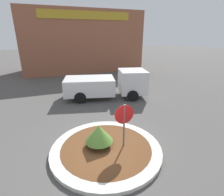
# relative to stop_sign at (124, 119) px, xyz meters

# --- Properties ---
(ground_plane) EXTENTS (120.00, 120.00, 0.00)m
(ground_plane) POSITION_rel_stop_sign_xyz_m (-0.73, 0.16, -1.43)
(ground_plane) COLOR #514F4C
(traffic_island) EXTENTS (4.67, 4.67, 0.16)m
(traffic_island) POSITION_rel_stop_sign_xyz_m (-0.73, 0.16, -1.35)
(traffic_island) COLOR beige
(traffic_island) RESTS_ON ground_plane
(stop_sign) EXTENTS (0.82, 0.07, 2.06)m
(stop_sign) POSITION_rel_stop_sign_xyz_m (0.00, 0.00, 0.00)
(stop_sign) COLOR #4C4C51
(stop_sign) RESTS_ON ground_plane
(island_shrub) EXTENTS (1.17, 1.17, 0.98)m
(island_shrub) POSITION_rel_stop_sign_xyz_m (-0.98, 0.35, -0.66)
(island_shrub) COLOR brown
(island_shrub) RESTS_ON traffic_island
(utility_truck) EXTENTS (6.51, 3.69, 2.10)m
(utility_truck) POSITION_rel_stop_sign_xyz_m (1.57, 6.48, -0.37)
(utility_truck) COLOR silver
(utility_truck) RESTS_ON ground_plane
(storefront_building) EXTENTS (14.94, 6.07, 7.52)m
(storefront_building) POSITION_rel_stop_sign_xyz_m (2.24, 18.48, 2.33)
(storefront_building) COLOR #93563D
(storefront_building) RESTS_ON ground_plane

